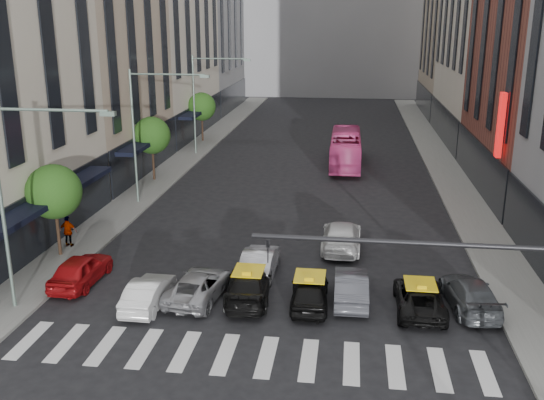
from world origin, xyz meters
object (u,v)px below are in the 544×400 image
(streetlamp_near, at_px, (20,180))
(car_white_front, at_px, (148,293))
(pedestrian_far, at_px, (68,231))
(taxi_left, at_px, (249,285))
(taxi_center, at_px, (310,291))
(streetlamp_mid, at_px, (147,119))
(streetlamp_far, at_px, (204,91))
(bus, at_px, (346,149))
(car_red, at_px, (81,269))

(streetlamp_near, relative_size, car_white_front, 2.26)
(pedestrian_far, bearing_deg, streetlamp_near, 107.04)
(taxi_left, xyz_separation_m, taxi_center, (2.79, -0.27, 0.00))
(streetlamp_mid, xyz_separation_m, streetlamp_far, (0.00, 16.00, 0.00))
(streetlamp_near, height_order, car_white_front, streetlamp_near)
(streetlamp_far, bearing_deg, car_white_front, -81.12)
(streetlamp_far, bearing_deg, bus, -11.83)
(car_white_front, bearing_deg, car_red, -24.44)
(taxi_left, bearing_deg, taxi_center, 170.47)
(streetlamp_near, height_order, streetlamp_mid, same)
(car_red, xyz_separation_m, bus, (12.26, 26.36, 0.75))
(car_white_front, bearing_deg, streetlamp_near, 12.63)
(streetlamp_near, xyz_separation_m, streetlamp_mid, (0.00, 16.00, 0.00))
(streetlamp_near, relative_size, bus, 0.84)
(streetlamp_mid, bearing_deg, streetlamp_far, 90.00)
(streetlamp_far, distance_m, car_white_front, 31.80)
(taxi_center, bearing_deg, taxi_left, -7.92)
(taxi_left, bearing_deg, streetlamp_near, 10.06)
(streetlamp_mid, distance_m, taxi_center, 19.12)
(car_red, xyz_separation_m, car_white_front, (4.00, -1.89, -0.08))
(streetlamp_near, xyz_separation_m, car_red, (0.84, 2.90, -5.17))
(bus, relative_size, pedestrian_far, 6.05)
(streetlamp_mid, distance_m, car_white_front, 16.60)
(streetlamp_far, bearing_deg, streetlamp_mid, -90.00)
(car_red, bearing_deg, taxi_center, 177.01)
(car_white_front, height_order, taxi_left, taxi_left)
(streetlamp_near, distance_m, streetlamp_mid, 16.00)
(streetlamp_far, relative_size, car_red, 2.08)
(streetlamp_mid, xyz_separation_m, car_red, (0.84, -13.10, -5.17))
(car_white_front, distance_m, pedestrian_far, 9.10)
(streetlamp_mid, xyz_separation_m, bus, (13.10, 13.26, -4.42))
(taxi_center, bearing_deg, car_red, -6.92)
(streetlamp_far, height_order, taxi_left, streetlamp_far)
(streetlamp_far, relative_size, taxi_center, 2.19)
(streetlamp_near, relative_size, streetlamp_far, 1.00)
(streetlamp_near, distance_m, streetlamp_far, 32.00)
(streetlamp_mid, xyz_separation_m, taxi_left, (9.16, -13.72, -5.21))
(streetlamp_near, distance_m, car_white_front, 7.21)
(streetlamp_mid, bearing_deg, taxi_center, -49.53)
(streetlamp_mid, bearing_deg, pedestrian_far, -101.65)
(streetlamp_mid, distance_m, pedestrian_far, 10.21)
(streetlamp_near, relative_size, taxi_center, 2.19)
(taxi_left, height_order, taxi_center, taxi_center)
(streetlamp_near, relative_size, taxi_left, 1.87)
(streetlamp_far, relative_size, pedestrian_far, 5.11)
(streetlamp_near, bearing_deg, car_red, 73.78)
(taxi_center, xyz_separation_m, bus, (1.16, 27.26, 0.78))
(streetlamp_near, relative_size, car_red, 2.08)
(streetlamp_mid, relative_size, car_red, 2.08)
(streetlamp_far, xyz_separation_m, taxi_center, (11.94, -30.00, -5.20))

